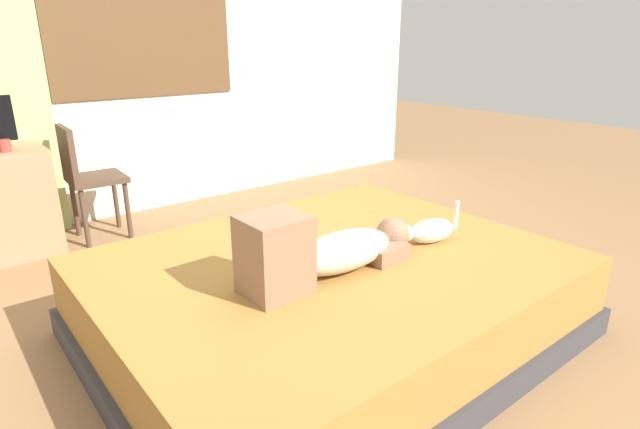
% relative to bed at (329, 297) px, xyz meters
% --- Properties ---
extents(ground_plane, '(16.00, 16.00, 0.00)m').
position_rel_bed_xyz_m(ground_plane, '(0.00, 0.10, -0.21)').
color(ground_plane, olive).
extents(back_wall_with_window, '(6.40, 0.14, 2.90)m').
position_rel_bed_xyz_m(back_wall_with_window, '(0.01, 2.64, 1.25)').
color(back_wall_with_window, silver).
rests_on(back_wall_with_window, ground).
extents(bed, '(2.23, 1.79, 0.43)m').
position_rel_bed_xyz_m(bed, '(0.00, 0.00, 0.00)').
color(bed, '#38383D').
rests_on(bed, ground).
extents(person_lying, '(0.94, 0.28, 0.34)m').
position_rel_bed_xyz_m(person_lying, '(-0.12, -0.12, 0.33)').
color(person_lying, '#CCB299').
rests_on(person_lying, bed).
extents(cat, '(0.35, 0.18, 0.21)m').
position_rel_bed_xyz_m(cat, '(0.53, -0.17, 0.28)').
color(cat, silver).
rests_on(cat, bed).
extents(cup, '(0.07, 0.07, 0.08)m').
position_rel_bed_xyz_m(cup, '(-1.01, 2.10, 0.57)').
color(cup, '#B23D38').
rests_on(cup, desk).
extents(chair_by_desk, '(0.39, 0.39, 0.86)m').
position_rel_bed_xyz_m(chair_by_desk, '(-0.54, 2.14, 0.30)').
color(chair_by_desk, '#4C3828').
rests_on(chair_by_desk, ground).
extents(curtain_left, '(0.44, 0.06, 2.50)m').
position_rel_bed_xyz_m(curtain_left, '(-0.84, 2.52, 1.04)').
color(curtain_left, '#ADCC75').
rests_on(curtain_left, ground).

